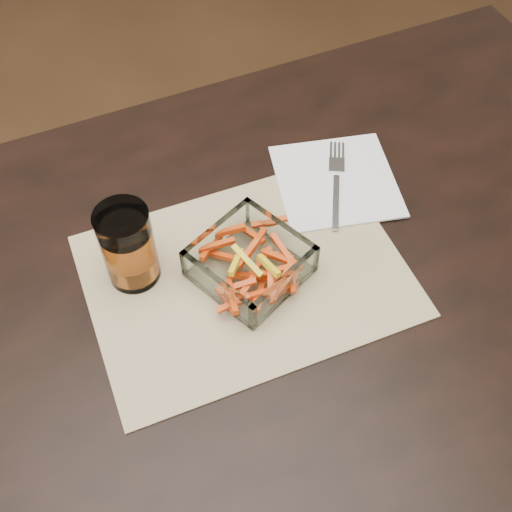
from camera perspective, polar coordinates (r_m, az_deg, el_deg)
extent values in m
plane|color=#331E0F|center=(1.59, -2.35, -18.85)|extent=(4.50, 4.50, 0.00)
cube|color=black|center=(0.92, -3.88, -5.15)|extent=(1.60, 0.90, 0.03)
cylinder|color=black|center=(1.66, 15.78, 7.17)|extent=(0.06, 0.06, 0.72)
cube|color=tan|center=(0.93, -0.88, -1.73)|extent=(0.46, 0.34, 0.00)
cube|color=white|center=(0.93, -0.53, -1.31)|extent=(0.18, 0.18, 0.01)
cube|color=white|center=(0.94, -3.47, 1.70)|extent=(0.13, 0.06, 0.05)
cube|color=white|center=(0.88, 2.56, -2.80)|extent=(0.13, 0.06, 0.05)
cube|color=white|center=(0.88, -3.41, -3.03)|extent=(0.06, 0.13, 0.05)
cube|color=white|center=(0.94, 2.16, 1.90)|extent=(0.06, 0.13, 0.05)
cylinder|color=white|center=(0.89, -11.30, 0.88)|extent=(0.07, 0.07, 0.13)
cylinder|color=#A94E18|center=(0.90, -11.16, 0.33)|extent=(0.06, 0.06, 0.09)
cube|color=white|center=(1.05, 7.13, 6.64)|extent=(0.23, 0.23, 0.00)
cube|color=silver|center=(1.01, 7.11, 4.80)|extent=(0.06, 0.10, 0.00)
cube|color=silver|center=(1.07, 7.18, 8.04)|extent=(0.04, 0.04, 0.00)
cube|color=silver|center=(1.09, 6.68, 9.36)|extent=(0.02, 0.03, 0.00)
cube|color=silver|center=(1.09, 7.03, 9.33)|extent=(0.02, 0.03, 0.00)
cube|color=silver|center=(1.09, 7.39, 9.30)|extent=(0.02, 0.03, 0.00)
cube|color=silver|center=(1.09, 7.75, 9.27)|extent=(0.02, 0.03, 0.00)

